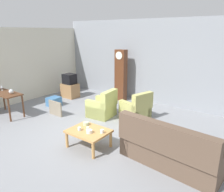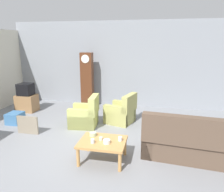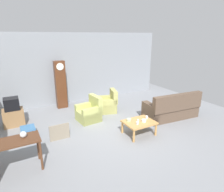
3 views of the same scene
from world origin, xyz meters
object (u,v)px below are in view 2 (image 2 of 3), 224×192
Objects in this scene: armchair_olive_near at (85,116)px; tv_crt at (26,89)px; armchair_olive_far at (121,113)px; grandfather_clock at (87,80)px; bowl_shallow_green at (93,134)px; coffee_table_wood at (103,144)px; tv_stand_cabinet at (27,103)px; framed_picture_leaning at (28,125)px; storage_box_blue at (15,118)px; cup_white_porcelain at (120,139)px; cup_blue_rimmed at (93,141)px; couch_floral at (193,144)px; cup_cream_tall at (101,139)px; bowl_white_stacked at (107,141)px.

armchair_olive_near is 2.72m from tv_crt.
grandfather_clock reaches higher than armchair_olive_far.
bowl_shallow_green is (3.23, -2.46, -0.32)m from tv_crt.
tv_stand_cabinet reaches higher than coffee_table_wood.
framed_picture_leaning is (1.17, -1.77, -0.05)m from tv_stand_cabinet.
storage_box_blue is at bearing 143.78° from framed_picture_leaning.
tv_stand_cabinet is at bearing 146.14° from cup_white_porcelain.
grandfather_clock reaches higher than cup_blue_rimmed.
couch_floral is at bearing -11.84° from storage_box_blue.
framed_picture_leaning is at bearing 159.11° from cup_cream_tall.
cup_cream_tall is (1.49, -3.62, -0.55)m from grandfather_clock.
coffee_table_wood is 0.24m from cup_blue_rimmed.
armchair_olive_far is at bearing 88.51° from cup_cream_tall.
tv_crt is at bearing 142.66° from bowl_shallow_green.
tv_stand_cabinet is 2.12m from framed_picture_leaning.
tv_crt is at bearing 146.14° from cup_white_porcelain.
bowl_shallow_green is (2.06, -0.69, 0.23)m from framed_picture_leaning.
tv_crt is 4.08m from bowl_shallow_green.
tv_stand_cabinet is at bearing 160.24° from armchair_olive_near.
grandfather_clock is at bearing 73.79° from framed_picture_leaning.
framed_picture_leaning is 2.81m from cup_white_porcelain.
tv_crt is at bearing 142.59° from cup_cream_tall.
bowl_shallow_green reaches higher than framed_picture_leaning.
grandfather_clock is at bearing 136.76° from couch_floral.
grandfather_clock is (-1.55, 1.38, 0.73)m from armchair_olive_far.
cup_cream_tall is (-0.40, -0.06, -0.01)m from cup_white_porcelain.
coffee_table_wood is (-0.02, -2.25, 0.07)m from armchair_olive_far.
cup_white_porcelain is at bearing -81.17° from armchair_olive_far.
cup_white_porcelain is at bearing -33.86° from tv_stand_cabinet.
grandfather_clock reaches higher than tv_crt.
bowl_white_stacked is at bearing -59.36° from armchair_olive_near.
cup_cream_tall is at bearing -91.49° from armchair_olive_far.
tv_stand_cabinet is 1.22m from storage_box_blue.
armchair_olive_far reaches higher than framed_picture_leaning.
cup_blue_rimmed reaches higher than cup_cream_tall.
grandfather_clock reaches higher than bowl_shallow_green.
bowl_shallow_green is at bearing -37.34° from tv_crt.
tv_crt is (0.00, 0.00, 0.51)m from tv_stand_cabinet.
couch_floral reaches higher than bowl_white_stacked.
tv_stand_cabinet is at bearing 139.92° from cup_blue_rimmed.
cup_blue_rimmed is (-0.17, -0.14, 0.11)m from coffee_table_wood.
armchair_olive_near is at bearing -153.98° from armchair_olive_far.
coffee_table_wood is at bearing 39.04° from cup_blue_rimmed.
cup_white_porcelain reaches higher than bowl_shallow_green.
bowl_shallow_green is (-0.28, -2.05, 0.18)m from armchair_olive_far.
grandfather_clock is at bearing 110.16° from bowl_shallow_green.
tv_crt reaches higher than cup_white_porcelain.
tv_crt is 4.55m from bowl_white_stacked.
cup_white_porcelain is 0.59× the size of bowl_shallow_green.
tv_crt is 1.03× the size of storage_box_blue.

